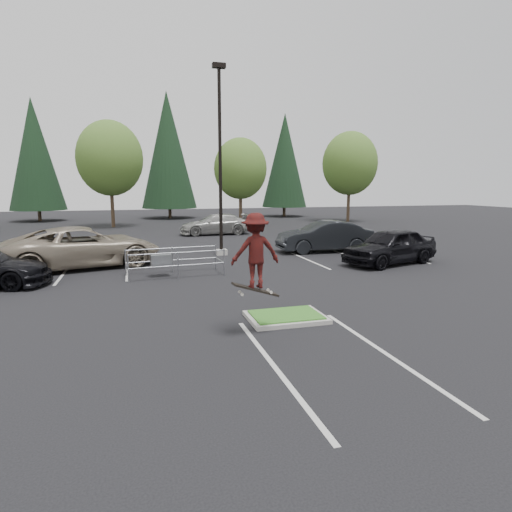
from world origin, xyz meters
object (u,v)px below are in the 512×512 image
object	(u,v)px
conif_a	(35,154)
car_r_black	(391,246)
conif_c	(285,161)
skateboarder	(255,251)
decid_c	(240,171)
car_far_silver	(215,224)
cart_corral	(164,260)
car_r_charc	(324,236)
conif_b	(168,150)
car_l_tan	(83,247)
decid_d	(349,165)
decid_b	(110,161)
light_pole	(220,172)

from	to	relation	value
conif_a	car_r_black	bearing A→B (deg)	-56.31
conif_c	skateboarder	size ratio (longest dim) A/B	5.76
decid_c	car_far_silver	world-z (taller)	decid_c
conif_a	cart_corral	bearing A→B (deg)	-71.47
skateboarder	car_r_charc	size ratio (longest dim) A/B	0.40
conif_b	car_l_tan	xyz separation A→B (m)	(-6.50, -30.37, -6.88)
car_r_charc	car_far_silver	size ratio (longest dim) A/B	0.98
decid_d	car_far_silver	bearing A→B (deg)	-152.44
decid_d	conif_b	world-z (taller)	conif_b
decid_c	conif_b	world-z (taller)	conif_b
cart_corral	car_r_charc	size ratio (longest dim) A/B	0.76
car_l_tan	car_far_silver	xyz separation A→B (m)	(8.52, 11.87, -0.16)
conif_c	car_l_tan	bearing A→B (deg)	-124.91
decid_b	decid_c	distance (m)	12.05
car_far_silver	conif_b	bearing A→B (deg)	-175.56
decid_b	decid_d	xyz separation A→B (m)	(24.00, -0.20, -0.13)
decid_d	car_r_charc	bearing A→B (deg)	-121.39
conif_c	car_r_charc	size ratio (longest dim) A/B	2.30
decid_c	cart_corral	bearing A→B (deg)	-111.44
car_l_tan	car_r_charc	size ratio (longest dim) A/B	1.28
conif_c	light_pole	bearing A→B (deg)	-116.15
decid_b	light_pole	bearing A→B (deg)	-70.65
conif_b	car_l_tan	distance (m)	31.81
car_r_charc	car_r_black	bearing A→B (deg)	21.44
decid_d	conif_a	xyz separation A→B (m)	(-31.99, 9.67, 1.19)
cart_corral	skateboarder	world-z (taller)	skateboarder
decid_c	car_l_tan	world-z (taller)	decid_c
light_pole	car_r_black	size ratio (longest dim) A/B	1.96
decid_b	cart_corral	distance (m)	24.27
decid_d	conif_c	size ratio (longest dim) A/B	0.75
decid_d	cart_corral	world-z (taller)	decid_d
conif_c	car_r_black	world-z (taller)	conif_c
cart_corral	conif_c	bearing A→B (deg)	57.71
decid_b	decid_d	world-z (taller)	decid_b
decid_c	cart_corral	size ratio (longest dim) A/B	2.02
conif_a	decid_d	bearing A→B (deg)	-16.81
light_pole	cart_corral	xyz separation A→B (m)	(-3.46, -4.95, -3.84)
decid_b	car_r_black	xyz separation A→B (m)	(14.01, -23.53, -5.16)
decid_b	decid_d	bearing A→B (deg)	-0.48
decid_d	cart_corral	size ratio (longest dim) A/B	2.28
decid_b	car_far_silver	world-z (taller)	decid_b
light_pole	skateboarder	bearing A→B (deg)	-97.45
decid_d	conif_b	distance (m)	20.76
decid_c	skateboarder	world-z (taller)	decid_c
conif_b	conif_c	xyz separation A→B (m)	(14.00, -1.00, -1.00)
light_pole	decid_d	world-z (taller)	light_pole
decid_d	skateboarder	distance (m)	36.93
decid_c	car_far_silver	size ratio (longest dim) A/B	1.51
light_pole	decid_b	xyz separation A→B (m)	(-6.51, 18.53, 1.48)
decid_d	light_pole	bearing A→B (deg)	-133.65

